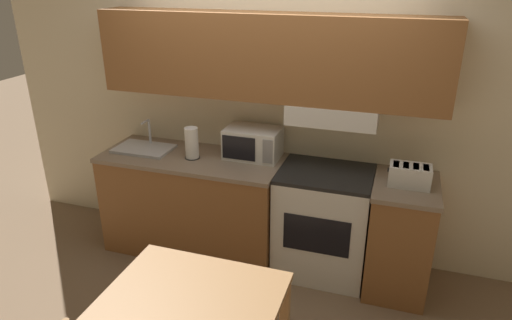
{
  "coord_description": "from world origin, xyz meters",
  "views": [
    {
      "loc": [
        1.06,
        -3.67,
        2.45
      ],
      "look_at": [
        0.05,
        -0.58,
        1.08
      ],
      "focal_mm": 32.0,
      "sensor_mm": 36.0,
      "label": 1
    }
  ],
  "objects": [
    {
      "name": "paper_towel_roll",
      "position": [
        -0.6,
        -0.36,
        1.07
      ],
      "size": [
        0.13,
        0.13,
        0.27
      ],
      "color": "black",
      "rests_on": "lower_counter_main"
    },
    {
      "name": "wall_back",
      "position": [
        0.02,
        -0.07,
        1.52
      ],
      "size": [
        5.24,
        0.38,
        2.55
      ],
      "color": "beige",
      "rests_on": "ground_plane"
    },
    {
      "name": "sink_basin",
      "position": [
        -1.1,
        -0.33,
        0.95
      ],
      "size": [
        0.51,
        0.33,
        0.26
      ],
      "color": "#B7BABF",
      "rests_on": "lower_counter_main"
    },
    {
      "name": "dining_table",
      "position": [
        0.08,
        -1.84,
        0.65
      ],
      "size": [
        0.98,
        0.78,
        0.76
      ],
      "color": "#9E7042",
      "rests_on": "ground_plane"
    },
    {
      "name": "lower_counter_right_stub",
      "position": [
        1.18,
        -0.33,
        0.47
      ],
      "size": [
        0.49,
        0.68,
        0.93
      ],
      "color": "brown",
      "rests_on": "ground_plane"
    },
    {
      "name": "microwave",
      "position": [
        -0.11,
        -0.18,
        1.06
      ],
      "size": [
        0.47,
        0.32,
        0.26
      ],
      "color": "silver",
      "rests_on": "lower_counter_main"
    },
    {
      "name": "lower_counter_main",
      "position": [
        -0.63,
        -0.33,
        0.47
      ],
      "size": [
        1.6,
        0.68,
        0.93
      ],
      "color": "brown",
      "rests_on": "ground_plane"
    },
    {
      "name": "stove_range",
      "position": [
        0.56,
        -0.31,
        0.47
      ],
      "size": [
        0.75,
        0.61,
        0.93
      ],
      "color": "silver",
      "rests_on": "ground_plane"
    },
    {
      "name": "ground_plane",
      "position": [
        0.0,
        0.0,
        0.0
      ],
      "size": [
        16.0,
        16.0,
        0.0
      ],
      "primitive_type": "plane",
      "color": "#7F664C"
    },
    {
      "name": "toaster",
      "position": [
        1.19,
        -0.35,
        1.02
      ],
      "size": [
        0.32,
        0.19,
        0.16
      ],
      "color": "silver",
      "rests_on": "lower_counter_right_stub"
    }
  ]
}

